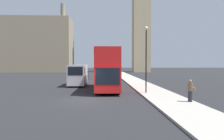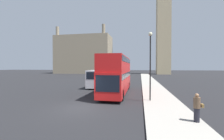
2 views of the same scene
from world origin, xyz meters
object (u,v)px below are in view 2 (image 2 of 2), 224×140
Objects in this scene: pedestrian at (197,108)px; street_lamp at (150,56)px; white_van at (98,78)px; clock_tower at (164,0)px; red_double_decker_bus at (117,73)px; parked_sedan at (111,77)px.

street_lamp is at bearing 113.60° from pedestrian.
clock_tower is at bearing 70.93° from white_van.
street_lamp is at bearing -46.14° from red_double_decker_bus.
clock_tower is at bearing 83.49° from pedestrian.
street_lamp is at bearing -48.49° from white_van.
red_double_decker_bus reaches higher than parked_sedan.
red_double_decker_bus is 2.54× the size of parked_sedan.
parked_sedan is at bearing 109.28° from street_lamp.
clock_tower reaches higher than parked_sedan.
white_van is at bearing -87.41° from parked_sedan.
parked_sedan is (-17.54, -33.91, -32.87)m from clock_tower.
red_double_decker_bus is at bearing -77.11° from parked_sedan.
red_double_decker_bus is 1.74× the size of street_lamp.
street_lamp is (-9.37, -57.27, -29.32)m from clock_tower.
pedestrian is (-7.12, -62.42, -32.62)m from clock_tower.
red_double_decker_bus is at bearing -50.61° from white_van.
white_van is 11.65m from street_lamp.
red_double_decker_bus is 6.83× the size of pedestrian.
red_double_decker_bus is at bearing 123.48° from pedestrian.
white_van is at bearing 125.59° from pedestrian.
red_double_decker_bus is 20.09m from parked_sedan.
white_van is 14.92m from parked_sedan.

